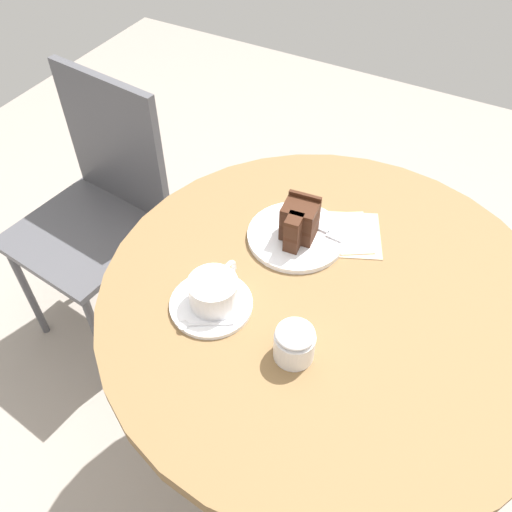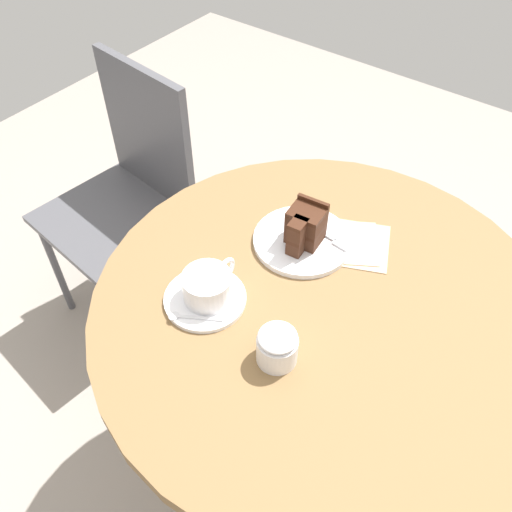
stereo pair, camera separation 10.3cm
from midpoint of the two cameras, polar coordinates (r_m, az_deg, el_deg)
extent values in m
cube|color=gray|center=(1.68, 3.14, -20.63)|extent=(4.40, 4.40, 0.01)
cylinder|color=brown|center=(1.03, 4.80, -4.70)|extent=(0.87, 0.87, 0.03)
cylinder|color=silver|center=(1.34, 3.80, -14.52)|extent=(0.07, 0.07, 0.70)
cylinder|color=silver|center=(1.67, 3.16, -20.45)|extent=(0.39, 0.39, 0.02)
cylinder|color=white|center=(1.00, -7.67, -5.21)|extent=(0.15, 0.15, 0.01)
cylinder|color=white|center=(0.98, -7.51, -3.96)|extent=(0.09, 0.09, 0.06)
cylinder|color=beige|center=(0.96, -7.66, -2.94)|extent=(0.08, 0.08, 0.00)
torus|color=white|center=(1.01, -5.85, -1.93)|extent=(0.05, 0.01, 0.05)
cube|color=silver|center=(0.97, -7.84, -7.29)|extent=(0.05, 0.07, 0.00)
ellipsoid|color=silver|center=(0.98, -10.67, -7.34)|extent=(0.02, 0.02, 0.00)
cylinder|color=white|center=(1.11, 1.61, 1.98)|extent=(0.20, 0.20, 0.01)
cube|color=#422619|center=(1.10, 1.88, 2.69)|extent=(0.07, 0.07, 0.03)
cube|color=#422619|center=(1.07, 1.17, 1.42)|extent=(0.04, 0.03, 0.03)
cube|color=#381C0F|center=(1.08, 1.90, 3.44)|extent=(0.07, 0.07, 0.01)
cube|color=#381C0F|center=(1.06, 1.19, 2.16)|extent=(0.04, 0.03, 0.01)
cube|color=#422619|center=(1.07, 1.93, 4.20)|extent=(0.07, 0.07, 0.03)
cube|color=#422619|center=(1.04, 1.21, 2.93)|extent=(0.04, 0.03, 0.03)
cube|color=#381C0F|center=(1.06, 1.95, 4.99)|extent=(0.07, 0.07, 0.01)
cube|color=#381C0F|center=(1.03, 1.22, 3.71)|extent=(0.04, 0.03, 0.01)
cube|color=#381C0F|center=(1.09, 2.40, 4.65)|extent=(0.02, 0.07, 0.09)
cube|color=silver|center=(1.13, 2.66, 3.42)|extent=(0.02, 0.11, 0.00)
cube|color=silver|center=(1.11, 5.78, 2.00)|extent=(0.03, 0.04, 0.00)
cube|color=tan|center=(1.13, 7.05, 2.15)|extent=(0.18, 0.18, 0.00)
cube|color=tan|center=(1.13, 6.20, 2.27)|extent=(0.17, 0.17, 0.00)
cylinder|color=#4C4C51|center=(1.89, -24.35, -3.50)|extent=(0.02, 0.02, 0.42)
cylinder|color=#4C4C51|center=(1.69, -17.87, -8.52)|extent=(0.02, 0.02, 0.42)
cylinder|color=#4C4C51|center=(1.99, -17.33, 2.24)|extent=(0.02, 0.02, 0.42)
cylinder|color=#4C4C51|center=(1.80, -10.49, -1.83)|extent=(0.02, 0.02, 0.42)
cube|color=#4C4C51|center=(1.68, -19.25, 2.22)|extent=(0.42, 0.42, 0.02)
cube|color=#4C4C51|center=(1.62, -16.55, 11.28)|extent=(0.06, 0.36, 0.41)
cylinder|color=white|center=(0.92, 0.92, -9.67)|extent=(0.07, 0.07, 0.05)
ellipsoid|color=white|center=(0.89, 0.95, -8.41)|extent=(0.07, 0.07, 0.02)
camera|label=1|loc=(0.05, -92.87, -3.06)|focal=38.00mm
camera|label=2|loc=(0.05, 87.13, 3.06)|focal=38.00mm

